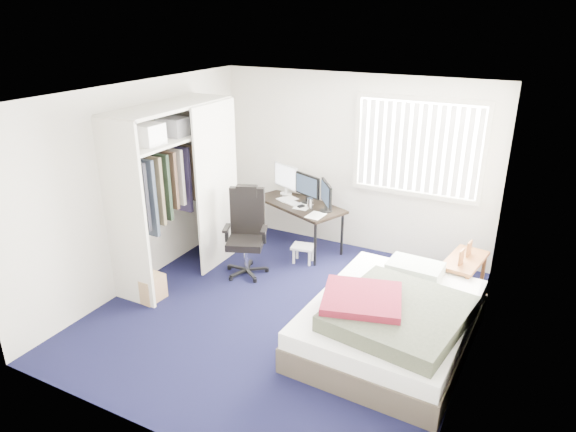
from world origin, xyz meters
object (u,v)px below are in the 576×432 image
Objects in this scene: desk at (301,200)px; office_chair at (247,240)px; bed at (391,320)px; nightstand at (464,263)px.

office_chair is (-0.28, -1.06, -0.27)m from desk.
office_chair is at bearing -104.71° from desk.
office_chair is 2.30m from bed.
bed is (1.90, -1.77, -0.43)m from desk.
desk is 1.89× the size of nightstand.
bed is (-0.49, -1.33, -0.16)m from nightstand.
nightstand is 0.37× the size of bed.
bed is at bearing -110.16° from nightstand.
desk is at bearing 75.29° from office_chair.
office_chair is 1.46× the size of nightstand.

